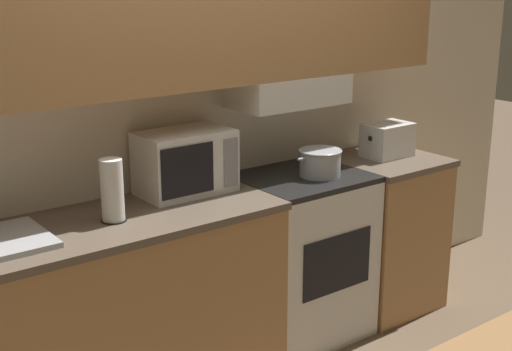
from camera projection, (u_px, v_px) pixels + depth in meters
name	position (u px, v px, depth m)	size (l,w,h in m)	color
ground_plane	(189.00, 341.00, 3.99)	(16.00, 16.00, 0.00)	brown
wall_back	(191.00, 67.00, 3.52)	(5.39, 0.38, 2.55)	silver
lower_counter_main	(103.00, 318.00, 3.26)	(1.72, 0.62, 0.93)	tan
lower_counter_right_stub	(382.00, 231.00, 4.33)	(0.60, 0.62, 0.93)	tan
stove_range	(301.00, 256.00, 3.97)	(0.67, 0.59, 0.93)	white
cooking_pot	(320.00, 162.00, 3.81)	(0.31, 0.23, 0.14)	#B7BABF
microwave	(185.00, 162.00, 3.50)	(0.46, 0.29, 0.31)	white
toaster	(387.00, 140.00, 4.20)	(0.29, 0.20, 0.20)	white
paper_towel_roll	(112.00, 191.00, 3.11)	(0.12, 0.12, 0.28)	black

